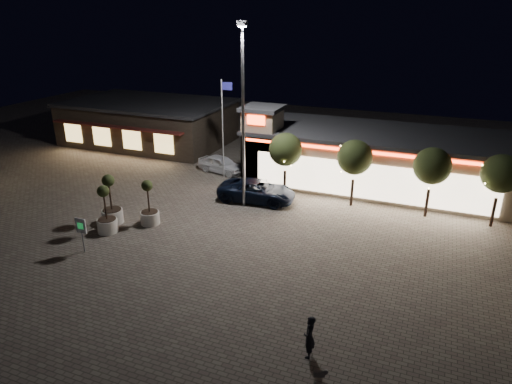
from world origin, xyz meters
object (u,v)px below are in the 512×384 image
at_px(pickup_truck, 257,191).
at_px(valet_sign, 81,229).
at_px(planter_mid, 107,218).
at_px(white_sedan, 221,164).
at_px(pedestrian, 309,337).
at_px(planter_left, 112,208).

xyz_separation_m(pickup_truck, valet_sign, (-6.35, -10.73, 0.68)).
relative_size(planter_mid, valet_sign, 1.49).
xyz_separation_m(planter_mid, valet_sign, (0.39, -2.57, 0.50)).
xyz_separation_m(pickup_truck, white_sedan, (-5.18, 4.72, -0.05)).
height_order(pedestrian, planter_left, planter_left).
height_order(planter_mid, valet_sign, planter_mid).
bearing_deg(valet_sign, planter_left, 104.25).
distance_m(pickup_truck, white_sedan, 7.01).
distance_m(pedestrian, planter_mid, 15.87).
height_order(white_sedan, planter_mid, planter_mid).
relative_size(white_sedan, pedestrian, 2.31).
bearing_deg(valet_sign, pickup_truck, 59.37).
relative_size(pickup_truck, pedestrian, 3.02).
xyz_separation_m(pedestrian, planter_mid, (-14.70, 5.98, 0.03)).
height_order(pedestrian, valet_sign, valet_sign).
height_order(white_sedan, pedestrian, pedestrian).
relative_size(pedestrian, planter_left, 0.56).
relative_size(pedestrian, planter_mid, 0.60).
bearing_deg(pedestrian, pickup_truck, -158.87).
xyz_separation_m(white_sedan, planter_left, (-2.14, -11.67, 0.30)).
bearing_deg(pickup_truck, valet_sign, 144.04).
distance_m(pickup_truck, pedestrian, 16.23).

